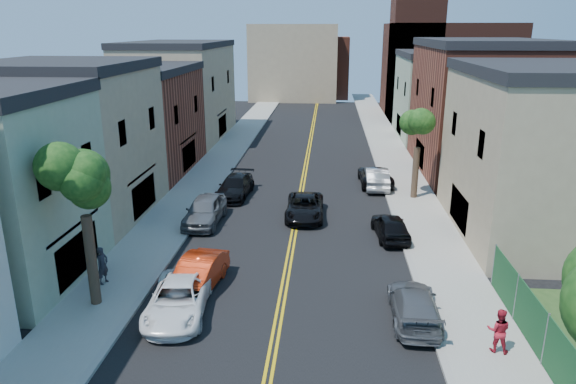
% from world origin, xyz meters
% --- Properties ---
extents(sidewalk_left, '(3.20, 100.00, 0.15)m').
position_xyz_m(sidewalk_left, '(-7.90, 40.00, 0.07)').
color(sidewalk_left, gray).
rests_on(sidewalk_left, ground).
extents(sidewalk_right, '(3.20, 100.00, 0.15)m').
position_xyz_m(sidewalk_right, '(7.90, 40.00, 0.07)').
color(sidewalk_right, gray).
rests_on(sidewalk_right, ground).
extents(curb_left, '(0.30, 100.00, 0.15)m').
position_xyz_m(curb_left, '(-6.15, 40.00, 0.07)').
color(curb_left, gray).
rests_on(curb_left, ground).
extents(curb_right, '(0.30, 100.00, 0.15)m').
position_xyz_m(curb_right, '(6.15, 40.00, 0.07)').
color(curb_right, gray).
rests_on(curb_right, ground).
extents(bldg_left_tan_near, '(9.00, 10.00, 9.00)m').
position_xyz_m(bldg_left_tan_near, '(-14.00, 25.00, 4.50)').
color(bldg_left_tan_near, '#998466').
rests_on(bldg_left_tan_near, ground).
extents(bldg_left_brick, '(9.00, 12.00, 8.00)m').
position_xyz_m(bldg_left_brick, '(-14.00, 36.00, 4.00)').
color(bldg_left_brick, brown).
rests_on(bldg_left_brick, ground).
extents(bldg_left_tan_far, '(9.00, 16.00, 9.50)m').
position_xyz_m(bldg_left_tan_far, '(-14.00, 50.00, 4.75)').
color(bldg_left_tan_far, '#998466').
rests_on(bldg_left_tan_far, ground).
extents(bldg_right_tan, '(9.00, 12.00, 9.00)m').
position_xyz_m(bldg_right_tan, '(14.00, 24.00, 4.50)').
color(bldg_right_tan, '#998466').
rests_on(bldg_right_tan, ground).
extents(bldg_right_brick, '(9.00, 14.00, 10.00)m').
position_xyz_m(bldg_right_brick, '(14.00, 38.00, 5.00)').
color(bldg_right_brick, brown).
rests_on(bldg_right_brick, ground).
extents(bldg_right_palegrn, '(9.00, 12.00, 8.50)m').
position_xyz_m(bldg_right_palegrn, '(14.00, 52.00, 4.25)').
color(bldg_right_palegrn, gray).
rests_on(bldg_right_palegrn, ground).
extents(church, '(16.20, 14.20, 22.60)m').
position_xyz_m(church, '(16.33, 67.07, 7.24)').
color(church, '#4C2319').
rests_on(church, ground).
extents(backdrop_left, '(14.00, 8.00, 12.00)m').
position_xyz_m(backdrop_left, '(-4.00, 82.00, 6.00)').
color(backdrop_left, '#998466').
rests_on(backdrop_left, ground).
extents(backdrop_center, '(10.00, 8.00, 10.00)m').
position_xyz_m(backdrop_center, '(0.00, 86.00, 5.00)').
color(backdrop_center, brown).
rests_on(backdrop_center, ground).
extents(fence_right, '(0.04, 15.00, 1.90)m').
position_xyz_m(fence_right, '(9.50, 9.50, 1.10)').
color(fence_right, '#143F1E').
rests_on(fence_right, sidewalk_right).
extents(tree_left_mid, '(5.20, 5.20, 9.29)m').
position_xyz_m(tree_left_mid, '(-7.88, 14.01, 6.58)').
color(tree_left_mid, '#3C281E').
rests_on(tree_left_mid, sidewalk_left).
extents(tree_right_far, '(4.40, 4.40, 8.03)m').
position_xyz_m(tree_right_far, '(7.92, 30.01, 5.76)').
color(tree_right_far, '#3C281E').
rests_on(tree_right_far, sidewalk_right).
extents(red_sedan, '(2.19, 4.73, 1.50)m').
position_xyz_m(red_sedan, '(-3.89, 15.75, 0.75)').
color(red_sedan, '#B8290C').
rests_on(red_sedan, ground).
extents(white_pickup, '(2.73, 5.18, 1.39)m').
position_xyz_m(white_pickup, '(-4.17, 13.55, 0.70)').
color(white_pickup, white).
rests_on(white_pickup, ground).
extents(grey_car_left, '(2.13, 4.98, 1.68)m').
position_xyz_m(grey_car_left, '(-5.50, 24.19, 0.84)').
color(grey_car_left, '#575A5E').
rests_on(grey_car_left, ground).
extents(black_car_left, '(2.39, 5.15, 1.46)m').
position_xyz_m(black_car_left, '(-4.60, 29.61, 0.73)').
color(black_car_left, black).
rests_on(black_car_left, ground).
extents(grey_car_right, '(2.00, 4.69, 1.35)m').
position_xyz_m(grey_car_right, '(5.50, 13.89, 0.67)').
color(grey_car_right, '#505257').
rests_on(grey_car_right, ground).
extents(black_car_right, '(2.11, 4.31, 1.41)m').
position_xyz_m(black_car_right, '(5.50, 22.70, 0.71)').
color(black_car_right, black).
rests_on(black_car_right, ground).
extents(silver_car_right, '(1.65, 4.71, 1.55)m').
position_xyz_m(silver_car_right, '(5.50, 32.55, 0.78)').
color(silver_car_right, '#9C9FA3').
rests_on(silver_car_right, ground).
extents(dark_car_right_far, '(2.51, 5.12, 1.40)m').
position_xyz_m(dark_car_right_far, '(5.50, 33.39, 0.70)').
color(dark_car_right_far, black).
rests_on(dark_car_right_far, ground).
extents(black_suv_lane, '(2.34, 4.99, 1.38)m').
position_xyz_m(black_suv_lane, '(0.50, 25.72, 0.69)').
color(black_suv_lane, black).
rests_on(black_suv_lane, ground).
extents(pedestrian_left, '(0.59, 0.74, 1.77)m').
position_xyz_m(pedestrian_left, '(-8.30, 15.79, 1.04)').
color(pedestrian_left, '#25242C').
rests_on(pedestrian_left, sidewalk_left).
extents(pedestrian_right, '(0.96, 0.82, 1.69)m').
position_xyz_m(pedestrian_right, '(8.15, 11.70, 1.00)').
color(pedestrian_right, '#AF1A2A').
rests_on(pedestrian_right, sidewalk_right).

